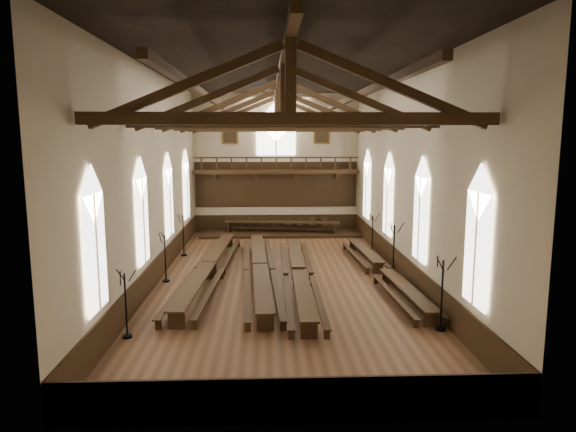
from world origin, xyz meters
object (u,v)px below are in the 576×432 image
at_px(candelabrum_left_near, 126,317).
at_px(dais, 282,233).
at_px(candelabrum_right_near, 441,308).
at_px(candelabrum_left_mid, 166,267).
at_px(refectory_row_a, 209,266).
at_px(refectory_row_c, 299,272).
at_px(candelabrum_left_far, 184,243).
at_px(candelabrum_right_far, 372,242).
at_px(refectory_row_b, 260,267).
at_px(refectory_row_d, 382,269).
at_px(high_table, 282,223).
at_px(candelabrum_right_mid, 393,261).

bearing_deg(candelabrum_left_near, dais, 72.46).
bearing_deg(candelabrum_right_near, candelabrum_left_mid, 148.90).
bearing_deg(refectory_row_a, refectory_row_c, -16.36).
relative_size(refectory_row_c, dais, 1.26).
height_order(dais, candelabrum_left_near, candelabrum_left_near).
distance_m(candelabrum_left_far, candelabrum_right_far, 11.10).
relative_size(refectory_row_a, candelabrum_left_far, 5.97).
xyz_separation_m(refectory_row_b, refectory_row_d, (6.02, -0.30, -0.08)).
xyz_separation_m(candelabrum_left_mid, candelabrum_left_far, (0.00, 5.44, 0.02)).
bearing_deg(dais, refectory_row_c, -87.84).
height_order(refectory_row_a, candelabrum_left_near, candelabrum_left_near).
bearing_deg(high_table, refectory_row_c, -87.84).
bearing_deg(candelabrum_right_mid, candelabrum_left_mid, -178.33).
xyz_separation_m(refectory_row_b, refectory_row_c, (1.89, -0.93, -0.02)).
height_order(refectory_row_c, candelabrum_left_near, candelabrum_left_near).
relative_size(candelabrum_left_mid, candelabrum_right_mid, 0.87).
height_order(candelabrum_right_near, candelabrum_right_far, candelabrum_right_near).
distance_m(candelabrum_left_mid, candelabrum_left_far, 5.44).
distance_m(candelabrum_left_near, candelabrum_left_far, 12.38).
bearing_deg(candelabrum_left_mid, dais, 63.32).
xyz_separation_m(candelabrum_left_far, candelabrum_right_near, (11.10, -12.14, 0.08)).
xyz_separation_m(refectory_row_b, candelabrum_left_mid, (-4.49, -0.42, 0.18)).
relative_size(high_table, candelabrum_left_far, 3.32).
distance_m(high_table, candelabrum_right_near, 19.18).
height_order(refectory_row_c, refectory_row_d, refectory_row_c).
distance_m(refectory_row_b, candelabrum_left_far, 6.74).
bearing_deg(high_table, candelabrum_right_near, -74.32).
distance_m(refectory_row_b, candelabrum_right_near, 9.72).
bearing_deg(high_table, candelabrum_right_far, -50.63).
relative_size(refectory_row_d, candelabrum_right_mid, 4.92).
bearing_deg(refectory_row_a, high_table, 70.36).
bearing_deg(candelabrum_left_mid, candelabrum_right_far, 26.18).
xyz_separation_m(refectory_row_a, refectory_row_c, (4.39, -1.29, -0.03)).
relative_size(candelabrum_left_mid, candelabrum_left_far, 0.98).
xyz_separation_m(refectory_row_d, candelabrum_left_mid, (-10.51, -0.12, 0.25)).
height_order(candelabrum_left_near, candelabrum_right_near, candelabrum_right_near).
distance_m(candelabrum_right_mid, candelabrum_right_far, 5.13).
bearing_deg(candelabrum_right_far, candelabrum_left_mid, -153.82).
bearing_deg(dais, candelabrum_right_mid, -65.65).
relative_size(candelabrum_left_far, candelabrum_right_far, 1.01).
bearing_deg(candelabrum_left_near, candelabrum_right_mid, 33.20).
distance_m(dais, candelabrum_left_mid, 13.19).
distance_m(candelabrum_left_near, candelabrum_right_far, 16.64).
bearing_deg(candelabrum_right_mid, high_table, 114.35).
bearing_deg(refectory_row_d, dais, 111.53).
xyz_separation_m(high_table, candelabrum_left_near, (-5.92, -18.71, -0.11)).
relative_size(refectory_row_c, refectory_row_d, 1.05).
xyz_separation_m(refectory_row_a, candelabrum_right_near, (9.11, -7.48, 0.26)).
xyz_separation_m(high_table, candelabrum_right_mid, (5.18, -11.45, 0.00)).
bearing_deg(candelabrum_right_far, dais, 129.37).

